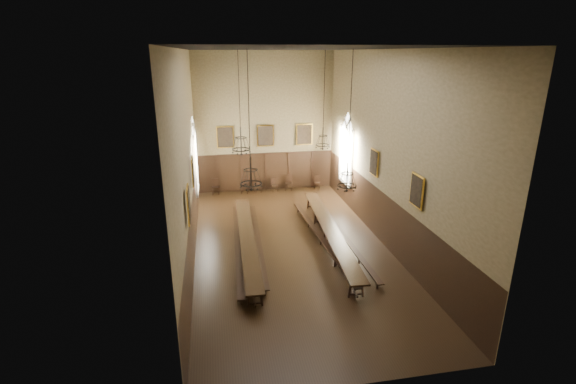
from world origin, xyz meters
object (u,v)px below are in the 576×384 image
object	(u,v)px
bench_left_outer	(238,245)
table_right	(329,235)
bench_right_outer	(344,239)
chandelier_back_left	(241,144)
chair_7	(317,185)
chandelier_front_left	(251,175)
bench_left_inner	(258,242)
chair_0	(216,190)
chair_4	(274,187)
table_left	(247,244)
chair_3	(258,188)
chandelier_front_right	(347,176)
chandelier_back_right	(323,138)
bench_right_inner	(321,240)
chair_2	(245,189)
chair_5	(289,186)

from	to	relation	value
bench_left_outer	table_right	bearing A→B (deg)	0.90
bench_right_outer	chandelier_back_left	world-z (taller)	chandelier_back_left
chair_7	chandelier_front_left	size ratio (longest dim) A/B	0.18
table_right	bench_left_inner	world-z (taller)	table_right
table_right	chair_0	xyz separation A→B (m)	(-5.32, 8.52, -0.11)
chair_0	chair_7	world-z (taller)	chair_0
chair_0	chair_4	size ratio (longest dim) A/B	1.12
table_right	chair_7	xyz separation A→B (m)	(1.52, 8.44, -0.15)
table_left	chair_3	distance (m)	8.75
bench_right_outer	chandelier_front_right	distance (m)	4.96
bench_left_outer	chandelier_front_right	bearing A→B (deg)	-34.46
chair_3	table_left	bearing A→B (deg)	-107.04
chair_4	chandelier_back_right	distance (m)	7.25
chandelier_back_left	chandelier_front_left	xyz separation A→B (m)	(-0.05, -5.58, -0.05)
bench_right_inner	chair_2	world-z (taller)	chair_2
chair_0	chair_5	bearing A→B (deg)	1.85
chair_3	chandelier_back_right	bearing A→B (deg)	-69.78
bench_left_outer	chair_3	bearing A→B (deg)	77.38
table_right	chandelier_front_left	distance (m)	6.38
bench_right_outer	chair_2	bearing A→B (deg)	115.44
bench_right_outer	chair_0	world-z (taller)	chair_0
chair_0	chandelier_front_left	distance (m)	12.20
chair_0	chair_5	distance (m)	4.88
bench_right_outer	chair_4	xyz separation A→B (m)	(-2.14, 8.65, 0.02)
chair_0	chandelier_front_right	bearing A→B (deg)	-63.96
table_right	bench_right_inner	xyz separation A→B (m)	(-0.46, -0.15, -0.14)
chair_7	table_left	bearing A→B (deg)	-111.76
table_right	chair_2	xyz separation A→B (m)	(-3.41, 8.42, -0.12)
bench_left_outer	chair_5	world-z (taller)	chair_5
bench_left_inner	chandelier_front_left	xyz separation A→B (m)	(-0.52, -3.05, 4.22)
chair_4	chair_5	size ratio (longest dim) A/B	0.89
chair_0	chandelier_front_left	world-z (taller)	chandelier_front_left
bench_right_inner	chandelier_front_right	distance (m)	4.91
table_left	chandelier_front_right	size ratio (longest dim) A/B	1.91
table_right	chair_5	xyz separation A→B (m)	(-0.44, 8.49, -0.11)
bench_left_outer	chandelier_front_left	xyz separation A→B (m)	(0.46, -2.80, 4.21)
chair_0	chair_2	xyz separation A→B (m)	(1.90, -0.10, -0.01)
chair_2	chandelier_front_right	world-z (taller)	chandelier_front_right
chair_2	chair_0	bearing A→B (deg)	-168.03
chandelier_back_right	chandelier_front_right	size ratio (longest dim) A/B	0.93
chandelier_back_right	chair_0	bearing A→B (deg)	135.25
bench_left_inner	chair_7	distance (m)	9.65
chair_2	chair_7	world-z (taller)	chair_2
table_left	chair_4	bearing A→B (deg)	73.45
chair_0	table_right	bearing A→B (deg)	-55.87
chair_2	chandelier_back_left	distance (m)	7.13
chair_7	table_right	bearing A→B (deg)	-89.37
chair_7	chair_5	bearing A→B (deg)	-170.75
bench_right_inner	chandelier_back_left	world-z (taller)	chandelier_back_left
chair_0	chair_3	xyz separation A→B (m)	(2.77, -0.10, -0.02)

